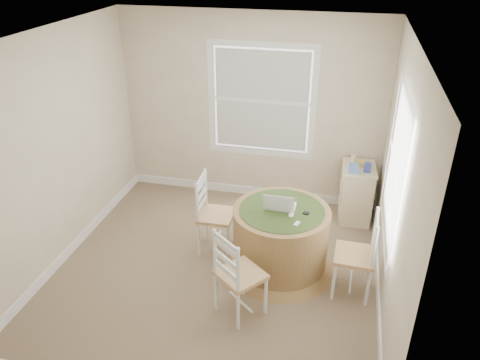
% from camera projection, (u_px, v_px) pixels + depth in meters
% --- Properties ---
extents(room, '(3.64, 3.64, 2.64)m').
position_uv_depth(room, '(234.00, 162.00, 4.89)').
color(room, '#887356').
rests_on(room, ground).
extents(round_table, '(1.25, 1.25, 0.77)m').
position_uv_depth(round_table, '(281.00, 237.00, 5.23)').
color(round_table, olive).
rests_on(round_table, ground).
extents(chair_left, '(0.41, 0.43, 0.95)m').
position_uv_depth(chair_left, '(216.00, 215.00, 5.53)').
color(chair_left, white).
rests_on(chair_left, ground).
extents(chair_near, '(0.58, 0.58, 0.95)m').
position_uv_depth(chair_near, '(241.00, 274.00, 4.56)').
color(chair_near, white).
rests_on(chair_near, ground).
extents(chair_right, '(0.42, 0.43, 0.95)m').
position_uv_depth(chair_right, '(354.00, 255.00, 4.84)').
color(chair_right, white).
rests_on(chair_right, ground).
extents(laptop, '(0.34, 0.30, 0.23)m').
position_uv_depth(laptop, '(280.00, 206.00, 5.09)').
color(laptop, white).
rests_on(laptop, round_table).
extents(mouse, '(0.09, 0.11, 0.03)m').
position_uv_depth(mouse, '(291.00, 215.00, 4.97)').
color(mouse, white).
rests_on(mouse, round_table).
extents(phone, '(0.07, 0.10, 0.02)m').
position_uv_depth(phone, '(297.00, 224.00, 4.82)').
color(phone, '#B7BABF').
rests_on(phone, round_table).
extents(keys, '(0.07, 0.07, 0.02)m').
position_uv_depth(keys, '(306.00, 214.00, 4.99)').
color(keys, black).
rests_on(keys, round_table).
extents(corner_chest, '(0.46, 0.60, 0.76)m').
position_uv_depth(corner_chest, '(356.00, 193.00, 6.19)').
color(corner_chest, beige).
rests_on(corner_chest, ground).
extents(tissue_box, '(0.13, 0.13, 0.10)m').
position_uv_depth(tissue_box, '(354.00, 168.00, 5.88)').
color(tissue_box, '#567BC6').
rests_on(tissue_box, corner_chest).
extents(box_yellow, '(0.16, 0.11, 0.06)m').
position_uv_depth(box_yellow, '(363.00, 164.00, 6.03)').
color(box_yellow, gold).
rests_on(box_yellow, corner_chest).
extents(box_blue, '(0.08, 0.08, 0.12)m').
position_uv_depth(box_blue, '(367.00, 168.00, 5.87)').
color(box_blue, '#323B97').
rests_on(box_blue, corner_chest).
extents(cup_cream, '(0.07, 0.07, 0.09)m').
position_uv_depth(cup_cream, '(353.00, 158.00, 6.14)').
color(cup_cream, beige).
rests_on(cup_cream, corner_chest).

